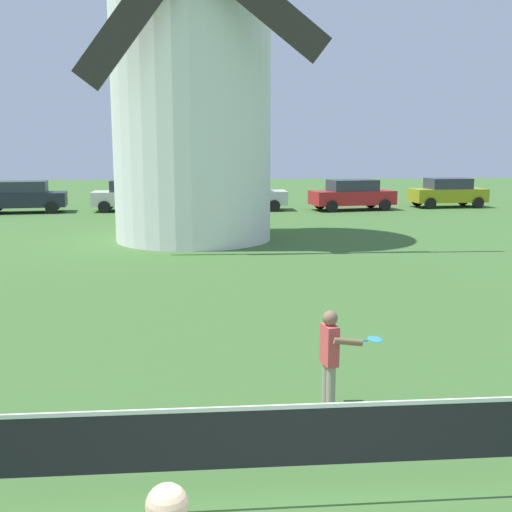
# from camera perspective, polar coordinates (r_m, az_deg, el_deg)

# --- Properties ---
(windmill) EXTENTS (8.37, 6.18, 13.18)m
(windmill) POSITION_cam_1_polar(r_m,az_deg,el_deg) (21.94, -6.07, 18.81)
(windmill) COLOR white
(windmill) RESTS_ON ground_plane
(tennis_net) EXTENTS (5.58, 0.06, 1.10)m
(tennis_net) POSITION_cam_1_polar(r_m,az_deg,el_deg) (5.72, 1.74, -16.44)
(tennis_net) COLOR red
(tennis_net) RESTS_ON ground_plane
(player_far) EXTENTS (0.78, 0.42, 1.26)m
(player_far) POSITION_cam_1_polar(r_m,az_deg,el_deg) (7.78, 6.99, -8.93)
(player_far) COLOR #9E937F
(player_far) RESTS_ON ground_plane
(parked_car_black) EXTENTS (4.29, 2.34, 1.56)m
(parked_car_black) POSITION_cam_1_polar(r_m,az_deg,el_deg) (32.61, -20.80, 5.19)
(parked_car_black) COLOR #1E232D
(parked_car_black) RESTS_ON ground_plane
(parked_car_cream) EXTENTS (4.24, 1.95, 1.56)m
(parked_car_cream) POSITION_cam_1_polar(r_m,az_deg,el_deg) (31.95, -11.17, 5.57)
(parked_car_cream) COLOR silver
(parked_car_cream) RESTS_ON ground_plane
(parked_car_silver) EXTENTS (4.47, 1.92, 1.56)m
(parked_car_silver) POSITION_cam_1_polar(r_m,az_deg,el_deg) (31.64, -1.22, 5.72)
(parked_car_silver) COLOR silver
(parked_car_silver) RESTS_ON ground_plane
(parked_car_red) EXTENTS (4.47, 2.43, 1.56)m
(parked_car_red) POSITION_cam_1_polar(r_m,az_deg,el_deg) (32.19, 8.92, 5.67)
(parked_car_red) COLOR red
(parked_car_red) RESTS_ON ground_plane
(parked_car_mustard) EXTENTS (4.03, 2.08, 1.56)m
(parked_car_mustard) POSITION_cam_1_polar(r_m,az_deg,el_deg) (34.90, 17.35, 5.67)
(parked_car_mustard) COLOR #999919
(parked_car_mustard) RESTS_ON ground_plane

